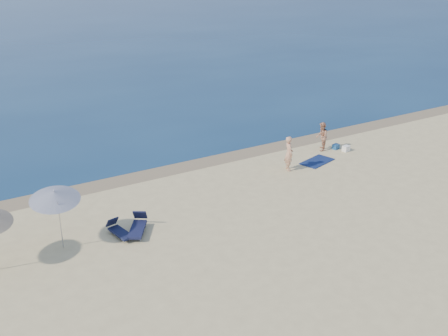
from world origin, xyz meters
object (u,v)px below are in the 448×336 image
Objects in this scene: blue_cooler at (336,147)px; umbrella_near at (55,196)px; person_left at (289,153)px; person_right at (322,137)px.

blue_cooler is 17.44m from umbrella_near.
person_left reaches higher than blue_cooler.
person_right is (3.45, 1.41, -0.10)m from person_left.
person_left is 12.93m from umbrella_near.
umbrella_near is at bearing 115.48° from person_left.
person_right reaches higher than blue_cooler.
blue_cooler is (4.34, 1.13, -0.80)m from person_left.
person_left is 4.55m from blue_cooler.
person_left is 4.63× the size of blue_cooler.
umbrella_near reaches higher than person_left.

